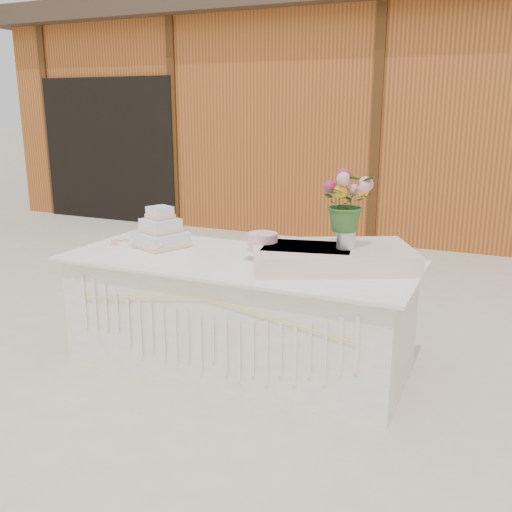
% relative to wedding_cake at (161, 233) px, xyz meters
% --- Properties ---
extents(ground, '(80.00, 80.00, 0.00)m').
position_rel_wedding_cake_xyz_m(ground, '(0.67, -0.09, -0.87)').
color(ground, beige).
rests_on(ground, ground).
extents(barn, '(12.60, 4.60, 3.30)m').
position_rel_wedding_cake_xyz_m(barn, '(0.66, 5.91, 0.80)').
color(barn, '#AF5824').
rests_on(barn, ground).
extents(cake_table, '(2.40, 1.00, 0.77)m').
position_rel_wedding_cake_xyz_m(cake_table, '(0.67, -0.09, -0.48)').
color(cake_table, white).
rests_on(cake_table, ground).
extents(wedding_cake, '(0.43, 0.43, 0.30)m').
position_rel_wedding_cake_xyz_m(wedding_cake, '(0.00, 0.00, 0.00)').
color(wedding_cake, silver).
rests_on(wedding_cake, cake_table).
extents(pink_cake_stand, '(0.26, 0.26, 0.19)m').
position_rel_wedding_cake_xyz_m(pink_cake_stand, '(0.83, -0.04, 0.00)').
color(pink_cake_stand, white).
rests_on(pink_cake_stand, cake_table).
extents(satin_runner, '(1.17, 0.97, 0.13)m').
position_rel_wedding_cake_xyz_m(satin_runner, '(1.29, 0.01, -0.04)').
color(satin_runner, '#FCD4CB').
rests_on(satin_runner, cake_table).
extents(flower_vase, '(0.12, 0.12, 0.16)m').
position_rel_wedding_cake_xyz_m(flower_vase, '(1.38, 0.01, 0.11)').
color(flower_vase, silver).
rests_on(flower_vase, satin_runner).
extents(bouquet, '(0.43, 0.41, 0.36)m').
position_rel_wedding_cake_xyz_m(bouquet, '(1.38, 0.01, 0.37)').
color(bouquet, '#2F5C24').
rests_on(bouquet, flower_vase).
extents(loose_flowers, '(0.20, 0.37, 0.02)m').
position_rel_wedding_cake_xyz_m(loose_flowers, '(-0.38, 0.02, -0.09)').
color(loose_flowers, pink).
rests_on(loose_flowers, cake_table).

